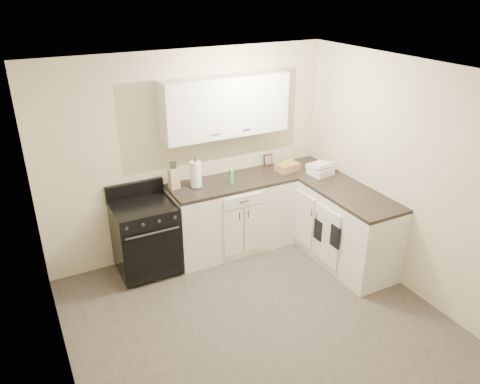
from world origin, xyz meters
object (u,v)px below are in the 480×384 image
stove (146,238)px  knife_block (174,179)px  wicker_basket (287,167)px  countertop_grill (320,171)px  paper_towel (196,174)px

stove → knife_block: (0.44, 0.15, 0.60)m
stove → knife_block: size_ratio=3.36×
wicker_basket → stove: bearing=-179.8°
countertop_grill → knife_block: bearing=157.3°
knife_block → countertop_grill: (1.79, -0.45, -0.07)m
wicker_basket → knife_block: bearing=174.4°
countertop_grill → paper_towel: bearing=158.0°
knife_block → paper_towel: bearing=-22.5°
knife_block → paper_towel: 0.26m
paper_towel → countertop_grill: paper_towel is taller
stove → countertop_grill: countertop_grill is taller
stove → wicker_basket: bearing=0.2°
knife_block → countertop_grill: size_ratio=0.93×
paper_towel → wicker_basket: bearing=-2.9°
stove → knife_block: bearing=19.0°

